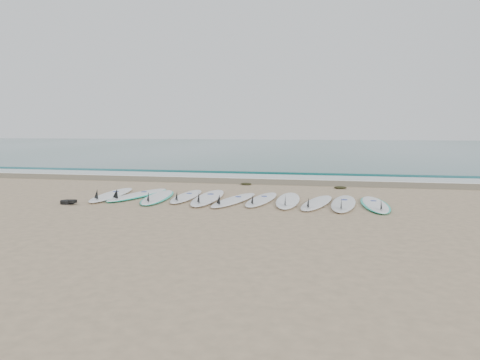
% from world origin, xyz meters
% --- Properties ---
extents(ground, '(120.00, 120.00, 0.00)m').
position_xyz_m(ground, '(0.00, 0.00, 0.00)').
color(ground, tan).
extents(ocean, '(120.00, 55.00, 0.03)m').
position_xyz_m(ocean, '(0.00, 32.50, 0.01)').
color(ocean, '#1F585A').
rests_on(ocean, ground).
extents(wet_sand_band, '(120.00, 1.80, 0.01)m').
position_xyz_m(wet_sand_band, '(0.00, 4.10, 0.01)').
color(wet_sand_band, brown).
rests_on(wet_sand_band, ground).
extents(foam_band, '(120.00, 1.40, 0.04)m').
position_xyz_m(foam_band, '(0.00, 5.50, 0.02)').
color(foam_band, silver).
rests_on(foam_band, ground).
extents(wave_crest, '(120.00, 1.00, 0.10)m').
position_xyz_m(wave_crest, '(0.00, 7.00, 0.05)').
color(wave_crest, '#1F585A').
rests_on(wave_crest, ground).
extents(surfboard_0, '(0.86, 2.74, 0.34)m').
position_xyz_m(surfboard_0, '(-3.25, -0.10, 0.06)').
color(surfboard_0, white).
rests_on(surfboard_0, ground).
extents(surfboard_1, '(1.04, 2.65, 0.33)m').
position_xyz_m(surfboard_1, '(-2.60, 0.09, 0.05)').
color(surfboard_1, white).
rests_on(surfboard_1, ground).
extents(surfboard_2, '(0.99, 2.61, 0.32)m').
position_xyz_m(surfboard_2, '(-1.94, -0.18, 0.05)').
color(surfboard_2, white).
rests_on(surfboard_2, ground).
extents(surfboard_3, '(0.64, 2.44, 0.31)m').
position_xyz_m(surfboard_3, '(-1.28, 0.08, 0.05)').
color(surfboard_3, white).
rests_on(surfboard_3, ground).
extents(surfboard_4, '(0.79, 2.87, 0.36)m').
position_xyz_m(surfboard_4, '(-0.67, -0.08, 0.06)').
color(surfboard_4, white).
rests_on(surfboard_4, ground).
extents(surfboard_5, '(0.91, 2.54, 0.32)m').
position_xyz_m(surfboard_5, '(0.02, -0.27, 0.06)').
color(surfboard_5, white).
rests_on(surfboard_5, ground).
extents(surfboard_6, '(0.69, 2.48, 0.31)m').
position_xyz_m(surfboard_6, '(0.65, -0.04, 0.05)').
color(surfboard_6, white).
rests_on(surfboard_6, ground).
extents(surfboard_7, '(0.66, 2.63, 0.33)m').
position_xyz_m(surfboard_7, '(1.30, -0.07, 0.06)').
color(surfboard_7, white).
rests_on(surfboard_7, ground).
extents(surfboard_8, '(0.89, 2.47, 0.31)m').
position_xyz_m(surfboard_8, '(1.98, -0.26, 0.05)').
color(surfboard_8, white).
rests_on(surfboard_8, ground).
extents(surfboard_9, '(0.68, 2.59, 0.33)m').
position_xyz_m(surfboard_9, '(2.58, -0.24, 0.06)').
color(surfboard_9, silver).
rests_on(surfboard_9, ground).
extents(surfboard_10, '(0.75, 2.46, 0.31)m').
position_xyz_m(surfboard_10, '(3.28, -0.18, 0.05)').
color(surfboard_10, white).
rests_on(surfboard_10, ground).
extents(seaweed_near, '(0.35, 0.27, 0.07)m').
position_xyz_m(seaweed_near, '(-0.36, 3.10, 0.03)').
color(seaweed_near, black).
rests_on(seaweed_near, ground).
extents(seaweed_far, '(0.37, 0.28, 0.07)m').
position_xyz_m(seaweed_far, '(2.51, 2.79, 0.04)').
color(seaweed_far, black).
rests_on(seaweed_far, ground).
extents(leash_coil, '(0.46, 0.36, 0.11)m').
position_xyz_m(leash_coil, '(-3.67, -1.35, 0.05)').
color(leash_coil, black).
rests_on(leash_coil, ground).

